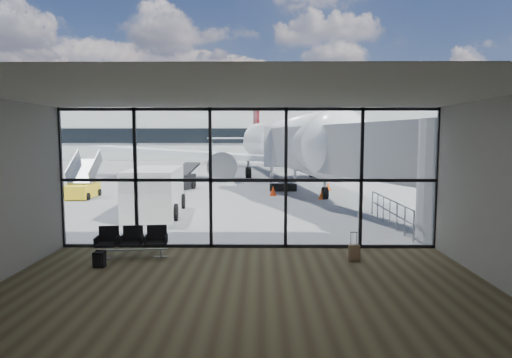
{
  "coord_description": "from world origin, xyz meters",
  "views": [
    {
      "loc": [
        0.41,
        -13.56,
        3.52
      ],
      "look_at": [
        0.22,
        3.0,
        1.95
      ],
      "focal_mm": 30.0,
      "sensor_mm": 36.0,
      "label": 1
    }
  ],
  "objects_px": {
    "suitcase": "(354,253)",
    "belt_loader": "(178,181)",
    "backpack": "(99,259)",
    "mobile_stairs": "(81,189)",
    "service_van": "(154,191)",
    "airliner": "(279,143)",
    "seating_row": "(132,240)"
  },
  "relations": [
    {
      "from": "seating_row",
      "to": "airliner",
      "type": "xyz_separation_m",
      "value": [
        5.51,
        27.18,
        2.59
      ]
    },
    {
      "from": "airliner",
      "to": "belt_loader",
      "type": "height_order",
      "value": "airliner"
    },
    {
      "from": "suitcase",
      "to": "mobile_stairs",
      "type": "relative_size",
      "value": 0.26
    },
    {
      "from": "suitcase",
      "to": "service_van",
      "type": "distance_m",
      "value": 10.63
    },
    {
      "from": "belt_loader",
      "to": "suitcase",
      "type": "bearing_deg",
      "value": -46.19
    },
    {
      "from": "backpack",
      "to": "service_van",
      "type": "bearing_deg",
      "value": 100.94
    },
    {
      "from": "service_van",
      "to": "belt_loader",
      "type": "xyz_separation_m",
      "value": [
        -0.82,
        9.78,
        -0.5
      ]
    },
    {
      "from": "airliner",
      "to": "belt_loader",
      "type": "distance_m",
      "value": 13.03
    },
    {
      "from": "backpack",
      "to": "service_van",
      "type": "height_order",
      "value": "service_van"
    },
    {
      "from": "suitcase",
      "to": "belt_loader",
      "type": "height_order",
      "value": "belt_loader"
    },
    {
      "from": "backpack",
      "to": "belt_loader",
      "type": "distance_m",
      "value": 17.9
    },
    {
      "from": "backpack",
      "to": "mobile_stairs",
      "type": "height_order",
      "value": "mobile_stairs"
    },
    {
      "from": "backpack",
      "to": "airliner",
      "type": "bearing_deg",
      "value": 85.41
    },
    {
      "from": "suitcase",
      "to": "backpack",
      "type": "bearing_deg",
      "value": -175.14
    },
    {
      "from": "airliner",
      "to": "seating_row",
      "type": "bearing_deg",
      "value": -109.22
    },
    {
      "from": "service_van",
      "to": "mobile_stairs",
      "type": "distance_m",
      "value": 8.26
    },
    {
      "from": "airliner",
      "to": "backpack",
      "type": "bearing_deg",
      "value": -109.92
    },
    {
      "from": "service_van",
      "to": "mobile_stairs",
      "type": "height_order",
      "value": "mobile_stairs"
    },
    {
      "from": "backpack",
      "to": "service_van",
      "type": "xyz_separation_m",
      "value": [
        -0.47,
        8.07,
        0.88
      ]
    },
    {
      "from": "belt_loader",
      "to": "mobile_stairs",
      "type": "distance_m",
      "value": 6.43
    },
    {
      "from": "suitcase",
      "to": "airliner",
      "type": "xyz_separation_m",
      "value": [
        -1.0,
        27.64,
        2.84
      ]
    },
    {
      "from": "belt_loader",
      "to": "mobile_stairs",
      "type": "xyz_separation_m",
      "value": [
        -5.04,
        -3.99,
        -0.07
      ]
    },
    {
      "from": "mobile_stairs",
      "to": "seating_row",
      "type": "bearing_deg",
      "value": -63.74
    },
    {
      "from": "suitcase",
      "to": "mobile_stairs",
      "type": "bearing_deg",
      "value": 135.13
    },
    {
      "from": "seating_row",
      "to": "belt_loader",
      "type": "height_order",
      "value": "belt_loader"
    },
    {
      "from": "backpack",
      "to": "belt_loader",
      "type": "xyz_separation_m",
      "value": [
        -1.29,
        17.85,
        0.38
      ]
    },
    {
      "from": "airliner",
      "to": "service_van",
      "type": "relative_size",
      "value": 7.72
    },
    {
      "from": "seating_row",
      "to": "mobile_stairs",
      "type": "relative_size",
      "value": 0.64
    },
    {
      "from": "service_van",
      "to": "belt_loader",
      "type": "height_order",
      "value": "service_van"
    },
    {
      "from": "backpack",
      "to": "mobile_stairs",
      "type": "xyz_separation_m",
      "value": [
        -6.34,
        13.85,
        0.31
      ]
    },
    {
      "from": "service_van",
      "to": "belt_loader",
      "type": "bearing_deg",
      "value": 90.07
    },
    {
      "from": "belt_loader",
      "to": "seating_row",
      "type": "bearing_deg",
      "value": -65.8
    }
  ]
}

